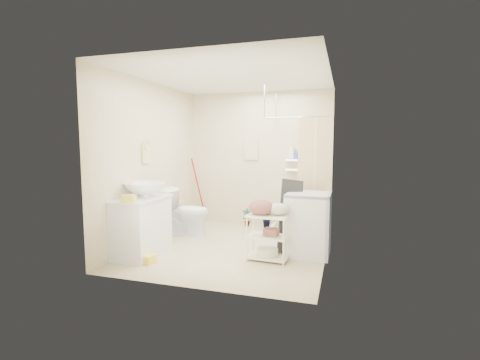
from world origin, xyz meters
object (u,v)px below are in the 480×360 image
Objects in this scene: vanity at (142,226)px; toilet at (186,212)px; laundry_rack at (268,233)px; washing_machine at (308,224)px.

vanity reaches higher than toilet.
vanity is at bearing -166.99° from laundry_rack.
toilet is at bearing 82.98° from vanity.
washing_machine reaches higher than vanity.
vanity is at bearing -162.49° from washing_machine.
vanity is 1.25× the size of laundry_rack.
vanity is at bearing 171.25° from toilet.
toilet is (0.12, 1.21, -0.01)m from vanity.
washing_machine is at bearing 43.21° from laundry_rack.
toilet reaches higher than laundry_rack.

